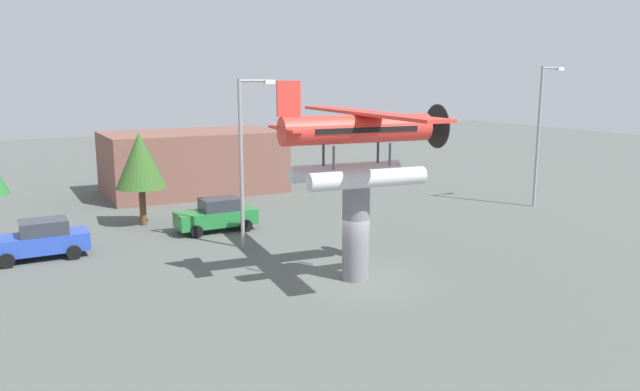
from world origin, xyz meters
name	(u,v)px	position (x,y,z in m)	size (l,w,h in m)	color
ground_plane	(355,279)	(0.00, 0.00, 0.00)	(140.00, 140.00, 0.00)	#515651
display_pedestal	(356,232)	(0.00, 0.00, 1.96)	(1.10, 1.10, 3.92)	slate
floatplane_monument	(360,141)	(0.13, -0.01, 5.59)	(7.02, 10.46, 4.00)	silver
car_near_blue	(40,239)	(-10.96, 9.23, 0.88)	(4.20, 2.02, 1.76)	#2847B7
car_mid_green	(217,215)	(-2.28, 10.28, 0.88)	(4.20, 2.02, 1.76)	#237A38
streetlight_primary	(245,151)	(-2.08, 6.56, 4.63)	(1.84, 0.28, 7.99)	gray
streetlight_secondary	(541,127)	(17.69, 6.73, 5.01)	(1.84, 0.28, 8.73)	gray
storefront_building	(193,162)	(0.05, 22.00, 2.16)	(12.02, 7.06, 4.31)	brown
tree_east	(140,161)	(-5.44, 13.50, 3.59)	(2.73, 2.73, 5.14)	brown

